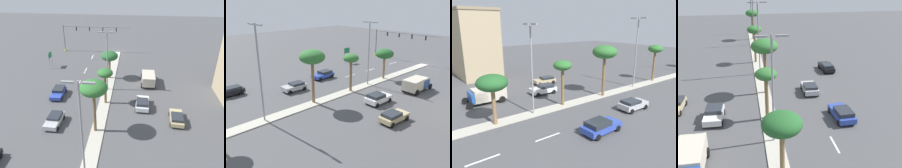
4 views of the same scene
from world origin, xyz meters
The scene contains 17 objects.
ground_plane centered at (0.00, 29.56, 0.00)m, with size 160.00×160.00×0.00m, color #4C4C4F.
median_curb centered at (0.00, 38.01, 0.06)m, with size 1.80×76.02×0.12m, color #B7B2A3.
lane_stripe_inboard centered at (5.77, 12.31, 0.01)m, with size 0.20×2.80×0.01m, color silver.
lane_stripe_left centered at (5.77, 18.49, 0.01)m, with size 0.20×2.80×0.01m, color silver.
lane_stripe_near centered at (5.77, 30.99, 0.01)m, with size 0.20×2.80×0.01m, color silver.
commercial_building centered at (-25.00, 20.78, 6.70)m, with size 12.21×7.45×13.37m.
palm_tree_trailing centered at (0.18, 15.42, 4.62)m, with size 3.24×3.24×5.48m.
palm_tree_center centered at (-0.18, 24.69, 5.15)m, with size 2.40×2.40×5.96m.
palm_tree_front centered at (0.29, 31.84, 6.50)m, with size 3.53×3.53×7.49m.
palm_tree_near centered at (-0.32, 46.00, 5.83)m, with size 2.63×2.63×6.70m.
street_lamp_trailing centered at (0.04, 20.14, 6.24)m, with size 2.90×0.24×10.53m.
street_lamp_outboard centered at (0.06, 39.59, 6.70)m, with size 2.90×0.24×11.42m.
sedan_silver_rear centered at (6.29, 30.89, 0.72)m, with size 2.12×3.93×1.32m.
sedan_tan_outboard centered at (-10.92, 28.67, 0.70)m, with size 2.14×3.99×1.28m.
sedan_white_far centered at (-6.11, 25.41, 0.77)m, with size 2.25×4.02×1.44m.
sedan_blue_leading centered at (8.18, 23.15, 0.74)m, with size 2.14×4.26×1.38m.
box_truck centered at (-7.33, 16.88, 1.20)m, with size 2.59×5.47×2.10m.
Camera 3 is at (21.91, 8.26, 10.55)m, focal length 35.28 mm.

